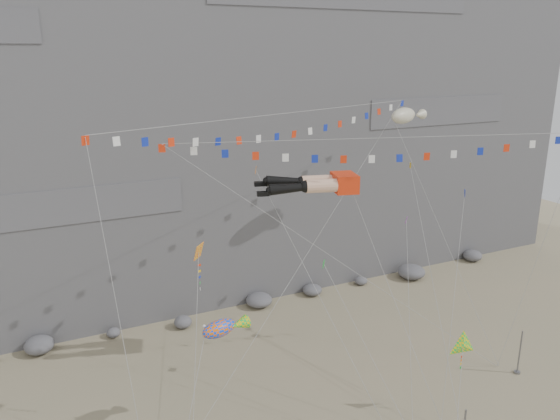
% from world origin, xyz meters
% --- Properties ---
extents(ground, '(120.00, 120.00, 0.00)m').
position_xyz_m(ground, '(0.00, 0.00, 0.00)').
color(ground, gray).
rests_on(ground, ground).
extents(cliff, '(80.00, 28.00, 50.00)m').
position_xyz_m(cliff, '(0.00, 32.00, 25.00)').
color(cliff, slate).
rests_on(cliff, ground).
extents(talus_boulders, '(60.00, 3.00, 1.20)m').
position_xyz_m(talus_boulders, '(0.00, 17.00, 0.60)').
color(talus_boulders, slate).
rests_on(talus_boulders, ground).
extents(anchor_pole_right, '(0.12, 0.12, 3.65)m').
position_xyz_m(anchor_pole_right, '(13.48, -2.52, 1.83)').
color(anchor_pole_right, slate).
rests_on(anchor_pole_right, ground).
extents(legs_kite, '(7.68, 14.74, 19.21)m').
position_xyz_m(legs_kite, '(-0.24, 5.50, 14.92)').
color(legs_kite, red).
rests_on(legs_kite, ground).
extents(flag_banner_upper, '(30.07, 17.26, 26.92)m').
position_xyz_m(flag_banner_upper, '(-1.15, 8.93, 19.70)').
color(flag_banner_upper, red).
rests_on(flag_banner_upper, ground).
extents(flag_banner_lower, '(29.66, 8.57, 21.10)m').
position_xyz_m(flag_banner_lower, '(3.72, 2.77, 18.38)').
color(flag_banner_lower, red).
rests_on(flag_banner_lower, ground).
extents(harlequin_kite, '(3.67, 6.05, 13.83)m').
position_xyz_m(harlequin_kite, '(-10.47, 1.91, 12.52)').
color(harlequin_kite, red).
rests_on(harlequin_kite, ground).
extents(fish_windsock, '(6.70, 6.09, 10.14)m').
position_xyz_m(fish_windsock, '(-9.58, 1.22, 7.47)').
color(fish_windsock, orange).
rests_on(fish_windsock, ground).
extents(delta_kite, '(5.68, 4.95, 8.25)m').
position_xyz_m(delta_kite, '(5.60, -4.29, 5.28)').
color(delta_kite, yellow).
rests_on(delta_kite, ground).
extents(blimp_windsock, '(4.48, 13.42, 22.23)m').
position_xyz_m(blimp_windsock, '(11.28, 10.63, 18.74)').
color(blimp_windsock, beige).
rests_on(blimp_windsock, ground).
extents(small_kite_a, '(4.07, 14.71, 21.34)m').
position_xyz_m(small_kite_a, '(-3.78, 8.14, 15.40)').
color(small_kite_a, orange).
rests_on(small_kite_a, ground).
extents(small_kite_b, '(7.45, 11.03, 16.50)m').
position_xyz_m(small_kite_b, '(8.26, 5.59, 10.72)').
color(small_kite_b, purple).
rests_on(small_kite_b, ground).
extents(small_kite_c, '(1.91, 11.47, 14.47)m').
position_xyz_m(small_kite_c, '(-0.88, 3.05, 9.47)').
color(small_kite_c, green).
rests_on(small_kite_c, ground).
extents(small_kite_d, '(7.93, 16.66, 22.97)m').
position_xyz_m(small_kite_d, '(10.56, 8.18, 14.30)').
color(small_kite_d, gold).
rests_on(small_kite_d, ground).
extents(small_kite_e, '(8.37, 8.25, 17.34)m').
position_xyz_m(small_kite_e, '(11.16, 2.44, 13.42)').
color(small_kite_e, '#1227A4').
rests_on(small_kite_e, ground).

